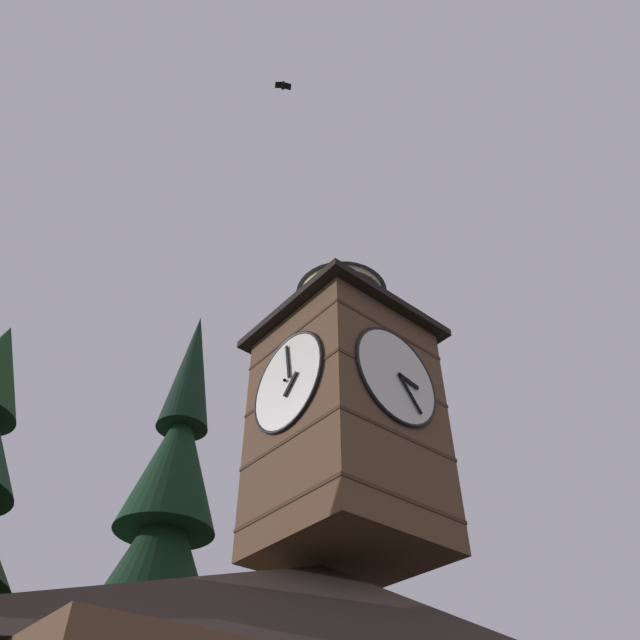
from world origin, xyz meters
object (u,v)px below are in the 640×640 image
object	(u,v)px
flying_bird_high	(401,313)
pine_tree_behind	(151,605)
moon	(140,630)
clock_tower	(345,402)
flying_bird_low	(283,86)

from	to	relation	value
flying_bird_high	pine_tree_behind	bearing A→B (deg)	-42.53
moon	pine_tree_behind	bearing A→B (deg)	65.66
pine_tree_behind	moon	distance (m)	33.14
clock_tower	pine_tree_behind	world-z (taller)	pine_tree_behind
pine_tree_behind	flying_bird_low	xyz separation A→B (m)	(3.67, 10.84, 12.35)
pine_tree_behind	moon	world-z (taller)	pine_tree_behind
moon	flying_bird_low	xyz separation A→B (m)	(17.01, 40.34, 5.26)
pine_tree_behind	flying_bird_low	size ratio (longest dim) A/B	35.91
clock_tower	pine_tree_behind	distance (m)	8.94
flying_bird_high	moon	bearing A→B (deg)	-100.91
flying_bird_high	clock_tower	bearing A→B (deg)	19.39
clock_tower	flying_bird_high	size ratio (longest dim) A/B	19.20
pine_tree_behind	flying_bird_high	bearing A→B (deg)	137.47
clock_tower	flying_bird_low	size ratio (longest dim) A/B	19.61
clock_tower	pine_tree_behind	size ratio (longest dim) A/B	0.55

